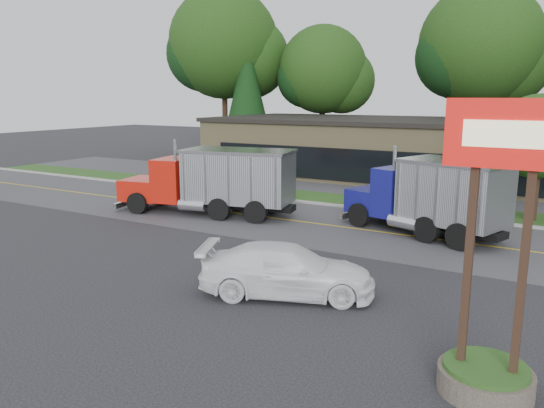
{
  "coord_description": "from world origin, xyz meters",
  "views": [
    {
      "loc": [
        11.66,
        -13.28,
        5.99
      ],
      "look_at": [
        1.45,
        4.43,
        1.8
      ],
      "focal_mm": 35.0,
      "sensor_mm": 36.0,
      "label": 1
    }
  ],
  "objects_px": {
    "bilo_sign": "(492,299)",
    "rally_car": "(287,270)",
    "dump_truck_red": "(216,180)",
    "dump_truck_blue": "(432,195)"
  },
  "relations": [
    {
      "from": "dump_truck_red",
      "to": "dump_truck_blue",
      "type": "bearing_deg",
      "value": 175.62
    },
    {
      "from": "dump_truck_blue",
      "to": "rally_car",
      "type": "relative_size",
      "value": 1.42
    },
    {
      "from": "rally_car",
      "to": "dump_truck_red",
      "type": "bearing_deg",
      "value": 24.52
    },
    {
      "from": "dump_truck_blue",
      "to": "bilo_sign",
      "type": "bearing_deg",
      "value": 127.67
    },
    {
      "from": "bilo_sign",
      "to": "rally_car",
      "type": "xyz_separation_m",
      "value": [
        -6.13,
        2.79,
        -1.25
      ]
    },
    {
      "from": "dump_truck_red",
      "to": "rally_car",
      "type": "bearing_deg",
      "value": 125.21
    },
    {
      "from": "bilo_sign",
      "to": "rally_car",
      "type": "relative_size",
      "value": 1.12
    },
    {
      "from": "bilo_sign",
      "to": "dump_truck_red",
      "type": "bearing_deg",
      "value": 143.52
    },
    {
      "from": "bilo_sign",
      "to": "dump_truck_blue",
      "type": "height_order",
      "value": "bilo_sign"
    },
    {
      "from": "dump_truck_red",
      "to": "rally_car",
      "type": "distance_m",
      "value": 11.65
    }
  ]
}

